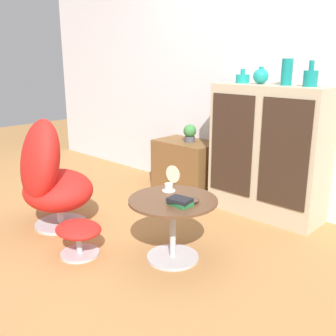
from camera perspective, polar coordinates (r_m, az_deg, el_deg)
The scene contains 15 objects.
ground_plane at distance 3.09m, azimuth -7.02°, elevation -11.73°, with size 12.00×12.00×0.00m, color #A87542.
wall_back at distance 3.99m, azimuth 11.40°, elevation 13.78°, with size 6.40×0.06×2.60m.
sideboard at distance 3.66m, azimuth 14.31°, elevation 2.30°, with size 1.03×0.42×1.19m.
tv_console at distance 4.27m, azimuth 2.68°, elevation 0.26°, with size 0.67×0.44×0.55m.
egg_chair at distance 3.45m, azimuth -16.86°, elevation -1.12°, with size 0.87×0.84×0.97m.
ottoman at distance 2.99m, azimuth -12.85°, elevation -9.16°, with size 0.37×0.31×0.25m.
coffee_table at distance 2.82m, azimuth 0.71°, elevation -7.25°, with size 0.63×0.63×0.46m.
vase_leftmost at distance 3.74m, azimuth 10.78°, elevation 12.68°, with size 0.13×0.13×0.13m.
vase_inner_left at distance 3.64m, azimuth 13.32°, elevation 12.85°, with size 0.13×0.13×0.15m.
vase_inner_right at distance 3.52m, azimuth 16.86°, elevation 13.19°, with size 0.09×0.09×0.22m.
vase_rightmost at distance 3.43m, azimuth 19.98°, elevation 12.22°, with size 0.11×0.11×0.20m.
potted_plant at distance 4.16m, azimuth 3.18°, elevation 5.14°, with size 0.14×0.14×0.19m.
teacup at distance 2.92m, azimuth 0.10°, elevation -2.92°, with size 0.10×0.10×0.06m.
book_stack at distance 2.65m, azimuth 1.77°, elevation -4.89°, with size 0.17×0.13×0.05m.
bowl at distance 2.70m, azimuth 3.41°, elevation -4.64°, with size 0.11×0.11×0.04m.
Camera 1 is at (2.14, -1.71, 1.42)m, focal length 42.00 mm.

